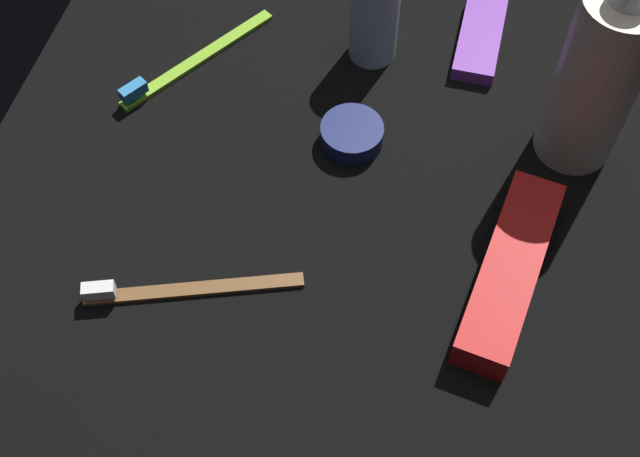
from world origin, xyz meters
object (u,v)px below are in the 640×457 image
Objects in this scene: deodorant_stick at (375,14)px; snack_bar_purple at (480,39)px; toothbrush_brown at (180,288)px; bodywash_bottle at (598,78)px; toothbrush_lime at (189,62)px; cream_tin_left at (352,135)px; toothpaste_box_red at (509,271)px.

snack_bar_purple is at bearing -70.05° from deodorant_stick.
toothbrush_brown is at bearing 162.42° from deodorant_stick.
bodywash_bottle is 1.95× the size of deodorant_stick.
toothbrush_lime is 18.01cm from cream_tin_left.
bodywash_bottle reaches higher than snack_bar_purple.
snack_bar_purple is 1.81× the size of cream_tin_left.
cream_tin_left is at bearing 63.11° from toothpaste_box_red.
deodorant_stick is 11.47cm from snack_bar_purple.
toothbrush_lime is at bearing 109.87° from snack_bar_purple.
toothbrush_brown is at bearing 151.65° from cream_tin_left.
toothbrush_lime is 2.74× the size of cream_tin_left.
deodorant_stick is at bearing 3.06° from cream_tin_left.
toothpaste_box_red is at bearing 166.18° from bodywash_bottle.
cream_tin_left is at bearing -105.94° from toothbrush_lime.
bodywash_bottle reaches higher than toothbrush_brown.
cream_tin_left is (-4.55, 19.49, -8.05)cm from bodywash_bottle.
bodywash_bottle is 1.14× the size of toothbrush_brown.
cream_tin_left is at bearing 103.16° from bodywash_bottle.
bodywash_bottle reaches higher than toothpaste_box_red.
toothbrush_brown is 1.10× the size of toothbrush_lime.
toothbrush_lime is (-6.23, 16.71, -4.46)cm from deodorant_stick.
deodorant_stick is at bearing 109.55° from snack_bar_purple.
deodorant_stick is at bearing -17.58° from toothbrush_brown.
deodorant_stick reaches higher than toothbrush_lime.
bodywash_bottle is 21.57cm from cream_tin_left.
deodorant_stick is at bearing 71.75° from bodywash_bottle.
toothbrush_lime and cream_tin_left have the same top height.
toothbrush_brown is (-29.76, 9.43, -4.46)cm from deodorant_stick.
bodywash_bottle is 21.52cm from deodorant_stick.
bodywash_bottle is 16.61cm from snack_bar_purple.
bodywash_bottle is 1.12× the size of toothpaste_box_red.
cream_tin_left is (10.95, 15.67, -0.60)cm from toothpaste_box_red.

